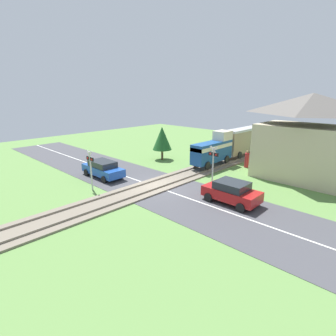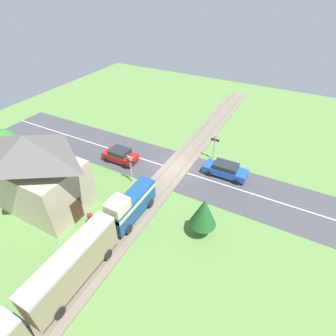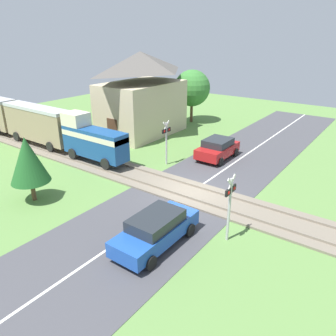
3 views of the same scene
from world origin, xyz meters
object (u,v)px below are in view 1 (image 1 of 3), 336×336
car_near_crossing (103,169)px  crossing_signal_east_approach (213,160)px  car_far_side (231,192)px  station_building (307,139)px  crossing_signal_west_approach (91,165)px  pedestrian_by_station (247,160)px  train (249,139)px

car_near_crossing → crossing_signal_east_approach: 9.47m
car_near_crossing → car_far_side: 11.31m
station_building → crossing_signal_east_approach: bearing=-127.7°
crossing_signal_west_approach → crossing_signal_east_approach: (5.70, 7.51, 0.00)m
car_far_side → car_near_crossing: bearing=-165.2°
pedestrian_by_station → station_building: bearing=-0.8°
car_far_side → pedestrian_by_station: bearing=111.7°
pedestrian_by_station → crossing_signal_west_approach: bearing=-111.2°
car_far_side → crossing_signal_west_approach: size_ratio=1.20×
car_far_side → pedestrian_by_station: 9.30m
car_near_crossing → crossing_signal_east_approach: (7.82, 5.19, 1.21)m
car_near_crossing → car_far_side: (10.93, 2.88, 0.01)m
pedestrian_by_station → car_near_crossing: bearing=-123.0°
crossing_signal_west_approach → pedestrian_by_station: crossing_signal_west_approach is taller
car_near_crossing → crossing_signal_west_approach: 3.37m
train → station_building: bearing=-34.5°
crossing_signal_east_approach → pedestrian_by_station: bearing=93.0°
station_building → train: bearing=145.5°
station_building → pedestrian_by_station: bearing=179.2°
train → car_far_side: size_ratio=5.40×
train → crossing_signal_west_approach: (-2.85, -19.05, 0.09)m
crossing_signal_east_approach → car_far_side: bearing=-36.6°
station_building → crossing_signal_west_approach: bearing=-127.4°
car_near_crossing → car_far_side: bearing=14.8°
car_near_crossing → crossing_signal_west_approach: crossing_signal_west_approach is taller
train → car_near_crossing: 17.49m
station_building → pedestrian_by_station: (-5.16, 0.07, -2.71)m
train → car_near_crossing: (-4.97, -16.73, -1.12)m
crossing_signal_west_approach → pedestrian_by_station: (5.36, 13.84, -1.22)m
train → station_building: station_building is taller
crossing_signal_west_approach → crossing_signal_east_approach: same height
car_near_crossing → train: bearing=73.4°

